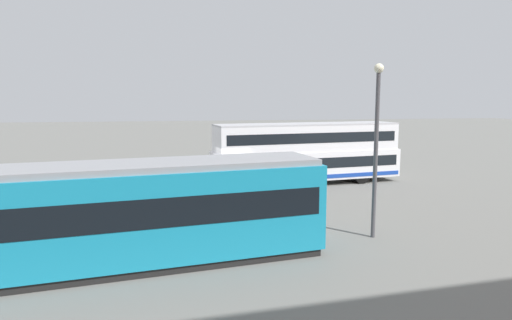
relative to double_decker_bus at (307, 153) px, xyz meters
name	(u,v)px	position (x,y,z in m)	size (l,w,h in m)	color
ground_plane	(228,192)	(5.17, 1.83, -1.92)	(160.00, 160.00, 0.00)	slate
double_decker_bus	(307,153)	(0.00, 0.00, 0.00)	(12.04, 4.10, 3.74)	white
tram_yellow	(107,215)	(10.16, 12.36, -0.21)	(14.07, 4.67, 3.29)	teal
pedestrian_near_railing	(161,207)	(8.66, 8.43, -1.00)	(0.44, 0.44, 1.62)	black
pedestrian_crossing	(228,212)	(6.11, 9.92, -0.96)	(0.43, 0.43, 1.68)	#4C3F2D
pedestrian_railing	(188,206)	(7.54, 7.62, -1.18)	(7.88, 1.15, 1.08)	gray
info_sign	(114,189)	(10.55, 7.69, -0.31)	(1.11, 0.14, 2.32)	slate
street_lamp	(376,137)	(0.64, 10.93, 1.93)	(0.36, 0.36, 6.55)	#4C4C51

